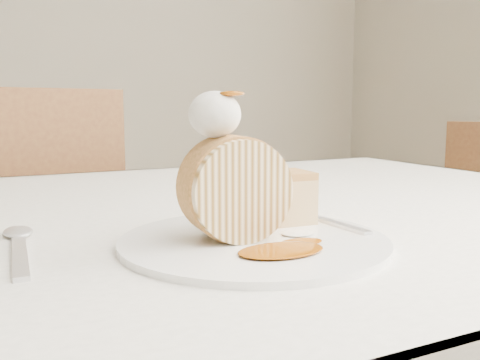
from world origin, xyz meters
name	(u,v)px	position (x,y,z in m)	size (l,w,h in m)	color
table	(170,277)	(0.00, 0.20, 0.66)	(1.40, 0.90, 0.75)	white
chair_far	(19,258)	(-0.14, 0.88, 0.53)	(0.53, 0.53, 0.92)	brown
plate	(254,241)	(0.02, 0.00, 0.75)	(0.26, 0.26, 0.01)	white
roulade_slice	(235,189)	(0.00, 0.00, 0.81)	(0.10, 0.10, 0.05)	#FFE5B1
cake_chunk	(283,200)	(0.08, 0.05, 0.78)	(0.06, 0.05, 0.05)	tan
whipped_cream	(215,114)	(-0.01, 0.02, 0.88)	(0.05, 0.05, 0.04)	white
caramel_drizzle	(232,88)	(0.00, 0.01, 0.90)	(0.03, 0.02, 0.01)	#8B4005
caramel_pool	(281,250)	(0.01, -0.06, 0.76)	(0.08, 0.05, 0.00)	#8B4005
fork	(333,223)	(0.12, 0.01, 0.76)	(0.02, 0.16, 0.00)	silver
spoon	(20,256)	(-0.19, 0.05, 0.75)	(0.03, 0.17, 0.00)	silver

